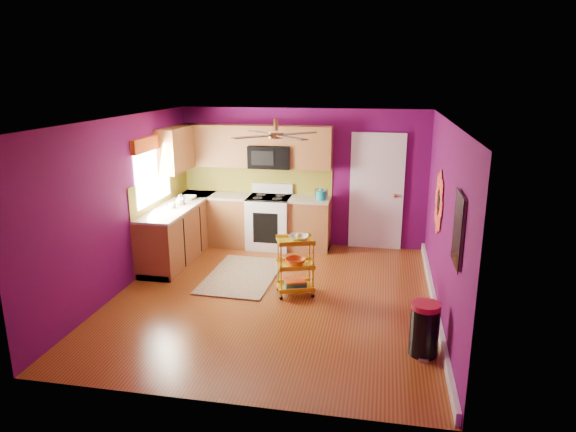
# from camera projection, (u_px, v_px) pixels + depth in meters

# --- Properties ---
(ground) EXTENTS (5.00, 5.00, 0.00)m
(ground) POSITION_uv_depth(u_px,v_px,m) (274.00, 297.00, 7.33)
(ground) COLOR #662D0F
(ground) RESTS_ON ground
(room_envelope) EXTENTS (4.54, 5.04, 2.52)m
(room_envelope) POSITION_uv_depth(u_px,v_px,m) (275.00, 185.00, 6.89)
(room_envelope) COLOR #5B0A50
(room_envelope) RESTS_ON ground
(lower_cabinets) EXTENTS (2.81, 2.31, 0.94)m
(lower_cabinets) POSITION_uv_depth(u_px,v_px,m) (222.00, 227.00, 9.18)
(lower_cabinets) COLOR brown
(lower_cabinets) RESTS_ON ground
(electric_range) EXTENTS (0.76, 0.66, 1.13)m
(electric_range) POSITION_uv_depth(u_px,v_px,m) (269.00, 221.00, 9.36)
(electric_range) COLOR white
(electric_range) RESTS_ON ground
(upper_cabinetry) EXTENTS (2.80, 2.30, 1.26)m
(upper_cabinetry) POSITION_uv_depth(u_px,v_px,m) (231.00, 148.00, 9.13)
(upper_cabinetry) COLOR brown
(upper_cabinetry) RESTS_ON ground
(left_window) EXTENTS (0.08, 1.35, 1.08)m
(left_window) POSITION_uv_depth(u_px,v_px,m) (152.00, 160.00, 8.26)
(left_window) COLOR white
(left_window) RESTS_ON ground
(panel_door) EXTENTS (0.95, 0.11, 2.15)m
(panel_door) POSITION_uv_depth(u_px,v_px,m) (377.00, 193.00, 9.16)
(panel_door) COLOR white
(panel_door) RESTS_ON ground
(right_wall_art) EXTENTS (0.04, 2.74, 1.04)m
(right_wall_art) POSITION_uv_depth(u_px,v_px,m) (446.00, 213.00, 6.23)
(right_wall_art) COLOR black
(right_wall_art) RESTS_ON ground
(ceiling_fan) EXTENTS (1.01, 1.01, 0.26)m
(ceiling_fan) POSITION_uv_depth(u_px,v_px,m) (276.00, 134.00, 6.91)
(ceiling_fan) COLOR #BF8C3F
(ceiling_fan) RESTS_ON ground
(shag_rug) EXTENTS (1.09, 1.72, 0.02)m
(shag_rug) POSITION_uv_depth(u_px,v_px,m) (242.00, 276.00, 8.07)
(shag_rug) COLOR #331E11
(shag_rug) RESTS_ON ground
(rolling_cart) EXTENTS (0.60, 0.52, 0.92)m
(rolling_cart) POSITION_uv_depth(u_px,v_px,m) (296.00, 263.00, 7.29)
(rolling_cart) COLOR gold
(rolling_cart) RESTS_ON ground
(trash_can) EXTENTS (0.37, 0.38, 0.62)m
(trash_can) POSITION_uv_depth(u_px,v_px,m) (424.00, 329.00, 5.75)
(trash_can) COLOR black
(trash_can) RESTS_ON ground
(teal_kettle) EXTENTS (0.18, 0.18, 0.21)m
(teal_kettle) POSITION_uv_depth(u_px,v_px,m) (321.00, 195.00, 9.00)
(teal_kettle) COLOR teal
(teal_kettle) RESTS_ON lower_cabinets
(toaster) EXTENTS (0.22, 0.15, 0.18)m
(toaster) POSITION_uv_depth(u_px,v_px,m) (321.00, 194.00, 9.06)
(toaster) COLOR beige
(toaster) RESTS_ON lower_cabinets
(soap_bottle_a) EXTENTS (0.08, 0.09, 0.19)m
(soap_bottle_a) POSITION_uv_depth(u_px,v_px,m) (182.00, 199.00, 8.67)
(soap_bottle_a) COLOR #EA3F72
(soap_bottle_a) RESTS_ON lower_cabinets
(soap_bottle_b) EXTENTS (0.14, 0.14, 0.17)m
(soap_bottle_b) POSITION_uv_depth(u_px,v_px,m) (180.00, 200.00, 8.65)
(soap_bottle_b) COLOR white
(soap_bottle_b) RESTS_ON lower_cabinets
(counter_dish) EXTENTS (0.26, 0.26, 0.06)m
(counter_dish) POSITION_uv_depth(u_px,v_px,m) (189.00, 198.00, 9.04)
(counter_dish) COLOR white
(counter_dish) RESTS_ON lower_cabinets
(counter_cup) EXTENTS (0.12, 0.12, 0.09)m
(counter_cup) POSITION_uv_depth(u_px,v_px,m) (172.00, 205.00, 8.45)
(counter_cup) COLOR white
(counter_cup) RESTS_ON lower_cabinets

